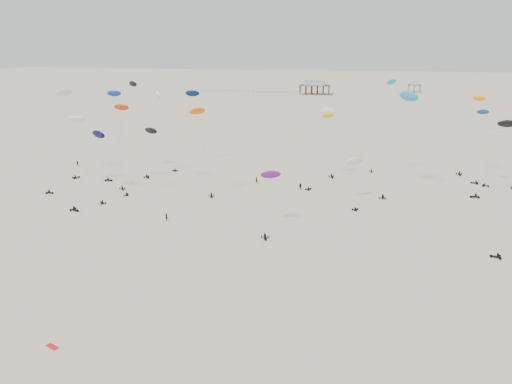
% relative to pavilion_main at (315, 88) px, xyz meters
% --- Properties ---
extents(ground_plane, '(900.00, 900.00, 0.00)m').
position_rel_pavilion_main_xyz_m(ground_plane, '(10.00, -150.00, -4.22)').
color(ground_plane, beige).
extents(pavilion_main, '(21.00, 13.00, 9.80)m').
position_rel_pavilion_main_xyz_m(pavilion_main, '(0.00, 0.00, 0.00)').
color(pavilion_main, brown).
rests_on(pavilion_main, ground).
extents(pavilion_small, '(9.00, 7.00, 8.00)m').
position_rel_pavilion_main_xyz_m(pavilion_small, '(70.00, 30.00, -0.74)').
color(pavilion_small, brown).
rests_on(pavilion_small, ground).
extents(pier_fence, '(80.20, 0.20, 1.50)m').
position_rel_pavilion_main_xyz_m(pier_fence, '(-52.00, -0.00, -3.45)').
color(pier_fence, black).
rests_on(pier_fence, ground).
extents(rig_0, '(6.78, 6.23, 20.86)m').
position_rel_pavilion_main_xyz_m(rig_0, '(-6.78, -243.22, 10.31)').
color(rig_0, black).
rests_on(rig_0, ground).
extents(rig_1, '(6.03, 13.29, 19.51)m').
position_rel_pavilion_main_xyz_m(rig_1, '(20.27, -227.52, 7.61)').
color(rig_1, black).
rests_on(rig_1, ground).
extents(rig_2, '(3.90, 14.44, 22.96)m').
position_rel_pavilion_main_xyz_m(rig_2, '(60.50, -213.50, 9.27)').
color(rig_2, black).
rests_on(rig_2, ground).
extents(rig_3, '(8.60, 10.82, 18.51)m').
position_rel_pavilion_main_xyz_m(rig_3, '(60.75, -207.98, 4.71)').
color(rig_3, black).
rests_on(rig_3, ground).
extents(rig_4, '(8.25, 17.82, 17.76)m').
position_rel_pavilion_main_xyz_m(rig_4, '(-29.28, -220.73, 3.91)').
color(rig_4, black).
rests_on(rig_4, ground).
extents(rig_5, '(4.50, 12.67, 12.28)m').
position_rel_pavilion_main_xyz_m(rig_5, '(28.78, -240.39, 3.18)').
color(rig_5, black).
rests_on(rig_5, ground).
extents(rig_6, '(5.68, 6.33, 18.75)m').
position_rel_pavilion_main_xyz_m(rig_6, '(21.56, -219.70, 10.33)').
color(rig_6, black).
rests_on(rig_6, ground).
extents(rig_7, '(7.04, 16.50, 27.18)m').
position_rel_pavilion_main_xyz_m(rig_7, '(-28.38, -253.68, 8.07)').
color(rig_7, black).
rests_on(rig_7, ground).
extents(rig_8, '(6.37, 17.94, 25.87)m').
position_rel_pavilion_main_xyz_m(rig_8, '(-21.14, -235.74, 15.15)').
color(rig_8, black).
rests_on(rig_8, ground).
extents(rig_9, '(10.28, 8.11, 18.44)m').
position_rel_pavilion_main_xyz_m(rig_9, '(62.06, -229.50, 8.49)').
color(rig_9, black).
rests_on(rig_9, ground).
extents(rig_10, '(4.43, 16.19, 24.06)m').
position_rel_pavilion_main_xyz_m(rig_10, '(-20.02, -211.54, 13.04)').
color(rig_10, black).
rests_on(rig_10, ground).
extents(rig_11, '(4.85, 8.67, 13.91)m').
position_rel_pavilion_main_xyz_m(rig_11, '(63.25, -219.75, 3.46)').
color(rig_11, black).
rests_on(rig_11, ground).
extents(rig_14, '(5.52, 14.36, 19.17)m').
position_rel_pavilion_main_xyz_m(rig_14, '(-41.78, -240.05, 9.50)').
color(rig_14, black).
rests_on(rig_14, ground).
extents(rig_15, '(8.97, 17.44, 25.51)m').
position_rel_pavilion_main_xyz_m(rig_15, '(40.35, -227.16, 15.66)').
color(rig_15, black).
rests_on(rig_15, ground).
extents(rig_16, '(9.56, 12.07, 23.60)m').
position_rel_pavilion_main_xyz_m(rig_16, '(-49.44, -229.60, 13.54)').
color(rig_16, black).
rests_on(rig_16, ground).
extents(rig_17, '(9.72, 15.11, 18.07)m').
position_rel_pavilion_main_xyz_m(rig_17, '(-32.08, -244.93, 7.39)').
color(rig_17, black).
rests_on(rig_17, ground).
extents(rig_18, '(7.40, 11.63, 25.76)m').
position_rel_pavilion_main_xyz_m(rig_18, '(-32.06, -231.69, 10.11)').
color(rig_18, black).
rests_on(rig_18, ground).
extents(rig_19, '(6.31, 4.94, 25.93)m').
position_rel_pavilion_main_xyz_m(rig_19, '(36.69, -212.70, 15.74)').
color(rig_19, black).
rests_on(rig_19, ground).
extents(rig_20, '(6.57, 11.86, 20.87)m').
position_rel_pavilion_main_xyz_m(rig_20, '(-29.97, -236.57, 10.23)').
color(rig_20, black).
rests_on(rig_20, ground).
extents(rig_21, '(4.47, 12.34, 12.89)m').
position_rel_pavilion_main_xyz_m(rig_21, '(12.59, -261.82, 2.93)').
color(rig_21, black).
rests_on(rig_21, ground).
extents(spectator_0, '(0.84, 0.74, 1.91)m').
position_rel_pavilion_main_xyz_m(spectator_0, '(-8.61, -262.84, -4.22)').
color(spectator_0, black).
rests_on(spectator_0, ground).
extents(spectator_1, '(1.12, 0.85, 2.02)m').
position_rel_pavilion_main_xyz_m(spectator_1, '(15.98, -235.22, -4.22)').
color(spectator_1, black).
rests_on(spectator_1, ground).
extents(spectator_2, '(1.30, 0.93, 1.99)m').
position_rel_pavilion_main_xyz_m(spectator_2, '(-51.60, -223.26, -4.22)').
color(spectator_2, black).
rests_on(spectator_2, ground).
extents(spectator_3, '(0.84, 0.73, 1.93)m').
position_rel_pavilion_main_xyz_m(spectator_3, '(4.14, -231.45, -4.22)').
color(spectator_3, black).
rests_on(spectator_3, ground).
extents(grounded_kite_b, '(1.93, 1.34, 0.07)m').
position_rel_pavilion_main_xyz_m(grounded_kite_b, '(-6.15, -307.57, -4.22)').
color(grounded_kite_b, red).
rests_on(grounded_kite_b, ground).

